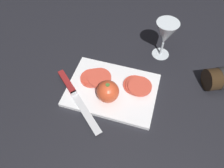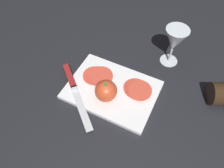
{
  "view_description": "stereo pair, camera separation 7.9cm",
  "coord_description": "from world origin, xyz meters",
  "px_view_note": "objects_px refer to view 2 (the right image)",
  "views": [
    {
      "loc": [
        -0.1,
        0.45,
        0.68
      ],
      "look_at": [
        0.04,
        0.01,
        0.04
      ],
      "focal_mm": 35.0,
      "sensor_mm": 36.0,
      "label": 1
    },
    {
      "loc": [
        -0.17,
        0.42,
        0.68
      ],
      "look_at": [
        0.04,
        0.01,
        0.04
      ],
      "focal_mm": 35.0,
      "sensor_mm": 36.0,
      "label": 2
    }
  ],
  "objects_px": {
    "wine_glass": "(175,41)",
    "knife": "(72,83)",
    "tomato_slice_stack_near": "(137,89)",
    "tomato_slice_stack_far": "(98,76)",
    "whole_tomato": "(106,91)"
  },
  "relations": [
    {
      "from": "whole_tomato",
      "to": "tomato_slice_stack_far",
      "type": "distance_m",
      "value": 0.1
    },
    {
      "from": "whole_tomato",
      "to": "tomato_slice_stack_near",
      "type": "height_order",
      "value": "whole_tomato"
    },
    {
      "from": "wine_glass",
      "to": "whole_tomato",
      "type": "height_order",
      "value": "wine_glass"
    },
    {
      "from": "wine_glass",
      "to": "knife",
      "type": "xyz_separation_m",
      "value": [
        0.29,
        0.29,
        -0.09
      ]
    },
    {
      "from": "wine_glass",
      "to": "knife",
      "type": "distance_m",
      "value": 0.42
    },
    {
      "from": "tomato_slice_stack_far",
      "to": "whole_tomato",
      "type": "bearing_deg",
      "value": 137.78
    },
    {
      "from": "wine_glass",
      "to": "whole_tomato",
      "type": "distance_m",
      "value": 0.32
    },
    {
      "from": "knife",
      "to": "tomato_slice_stack_far",
      "type": "bearing_deg",
      "value": 82.69
    },
    {
      "from": "knife",
      "to": "tomato_slice_stack_near",
      "type": "xyz_separation_m",
      "value": [
        -0.23,
        -0.08,
        0.01
      ]
    },
    {
      "from": "whole_tomato",
      "to": "knife",
      "type": "distance_m",
      "value": 0.15
    },
    {
      "from": "wine_glass",
      "to": "knife",
      "type": "height_order",
      "value": "wine_glass"
    },
    {
      "from": "tomato_slice_stack_near",
      "to": "tomato_slice_stack_far",
      "type": "relative_size",
      "value": 0.88
    },
    {
      "from": "wine_glass",
      "to": "tomato_slice_stack_far",
      "type": "distance_m",
      "value": 0.32
    },
    {
      "from": "wine_glass",
      "to": "tomato_slice_stack_near",
      "type": "xyz_separation_m",
      "value": [
        0.06,
        0.21,
        -0.08
      ]
    },
    {
      "from": "wine_glass",
      "to": "whole_tomato",
      "type": "bearing_deg",
      "value": 62.73
    }
  ]
}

